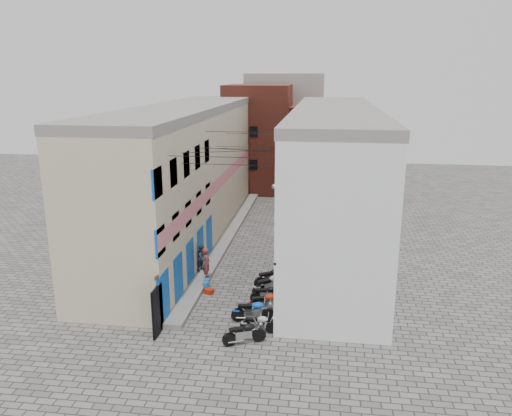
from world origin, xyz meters
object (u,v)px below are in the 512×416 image
at_px(motorcycle_f, 271,283).
at_px(motorcycle_g, 271,276).
at_px(motorcycle_b, 259,323).
at_px(water_jug_near, 206,286).
at_px(water_jug_far, 207,284).
at_px(red_crate, 209,291).
at_px(motorcycle_a, 244,332).
at_px(person_b, 202,258).
at_px(person_a, 207,263).
at_px(motorcycle_e, 268,293).
at_px(motorcycle_d, 266,301).
at_px(motorcycle_c, 253,310).

relative_size(motorcycle_f, motorcycle_g, 1.09).
xyz_separation_m(motorcycle_b, water_jug_near, (-3.37, 4.01, -0.26)).
relative_size(water_jug_far, red_crate, 1.18).
distance_m(motorcycle_g, water_jug_far, 3.46).
bearing_deg(motorcycle_g, motorcycle_b, -32.34).
xyz_separation_m(motorcycle_a, water_jug_near, (-2.90, 5.02, -0.33)).
relative_size(water_jug_near, water_jug_far, 0.88).
bearing_deg(motorcycle_a, person_b, -177.12).
bearing_deg(motorcycle_f, motorcycle_b, -38.88).
height_order(motorcycle_g, person_b, person_b).
bearing_deg(water_jug_far, water_jug_near, -90.00).
relative_size(motorcycle_f, person_a, 1.23).
distance_m(motorcycle_e, person_b, 5.13).
xyz_separation_m(water_jug_near, water_jug_far, (0.00, 0.24, 0.03)).
height_order(motorcycle_b, motorcycle_e, motorcycle_e).
bearing_deg(motorcycle_a, motorcycle_d, 145.93).
distance_m(person_b, red_crate, 2.78).
bearing_deg(motorcycle_d, red_crate, -133.23).
xyz_separation_m(motorcycle_b, motorcycle_f, (0.08, 3.98, 0.14)).
relative_size(motorcycle_b, water_jug_near, 3.73).
bearing_deg(motorcycle_f, motorcycle_g, 147.52).
xyz_separation_m(motorcycle_b, red_crate, (-3.10, 3.62, -0.35)).
height_order(motorcycle_d, person_a, person_a).
distance_m(motorcycle_a, motorcycle_b, 1.12).
bearing_deg(water_jug_near, motorcycle_f, -0.55).
xyz_separation_m(motorcycle_e, person_b, (-4.07, 3.07, 0.49)).
xyz_separation_m(motorcycle_a, person_a, (-3.05, 5.98, 0.58)).
bearing_deg(motorcycle_g, motorcycle_a, -36.83).
distance_m(person_a, water_jug_far, 1.14).
bearing_deg(water_jug_near, person_a, 98.87).
bearing_deg(water_jug_near, water_jug_far, 90.00).
relative_size(motorcycle_a, motorcycle_b, 1.13).
bearing_deg(person_a, person_b, 8.42).
relative_size(motorcycle_e, motorcycle_f, 0.82).
distance_m(motorcycle_b, water_jug_near, 5.25).
relative_size(motorcycle_b, motorcycle_g, 0.85).
xyz_separation_m(motorcycle_c, water_jug_far, (-2.99, 3.28, -0.34)).
xyz_separation_m(motorcycle_b, motorcycle_g, (-0.01, 5.04, 0.08)).
height_order(motorcycle_b, motorcycle_c, motorcycle_c).
relative_size(motorcycle_a, person_a, 1.08).
relative_size(motorcycle_a, motorcycle_f, 0.88).
bearing_deg(person_b, motorcycle_e, -103.42).
distance_m(motorcycle_a, person_a, 6.74).
bearing_deg(motorcycle_c, red_crate, -140.70).
relative_size(motorcycle_d, motorcycle_f, 0.88).
bearing_deg(motorcycle_c, motorcycle_f, 164.79).
distance_m(motorcycle_e, motorcycle_f, 0.97).
distance_m(motorcycle_a, motorcycle_c, 1.99).
xyz_separation_m(motorcycle_f, person_a, (-3.60, 0.99, 0.50)).
height_order(motorcycle_a, person_b, person_b).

